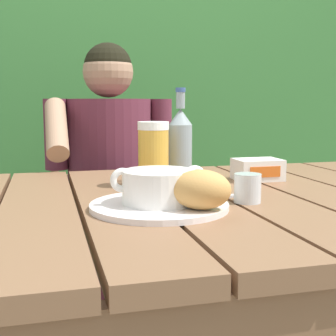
{
  "coord_description": "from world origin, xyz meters",
  "views": [
    {
      "loc": [
        -0.31,
        -1.02,
        0.96
      ],
      "look_at": [
        -0.05,
        0.0,
        0.81
      ],
      "focal_mm": 49.88,
      "sensor_mm": 36.0,
      "label": 1
    }
  ],
  "objects": [
    {
      "name": "beer_glass",
      "position": [
        -0.04,
        0.16,
        0.83
      ],
      "size": [
        0.08,
        0.08,
        0.17
      ],
      "color": "gold",
      "rests_on": "dining_table"
    },
    {
      "name": "serving_plate",
      "position": [
        -0.09,
        -0.1,
        0.75
      ],
      "size": [
        0.29,
        0.29,
        0.01
      ],
      "color": "white",
      "rests_on": "dining_table"
    },
    {
      "name": "person_eating",
      "position": [
        -0.08,
        0.72,
        0.7
      ],
      "size": [
        0.48,
        0.47,
        1.18
      ],
      "color": "#5E2737",
      "rests_on": "ground_plane"
    },
    {
      "name": "chair_near_diner",
      "position": [
        -0.08,
        0.93,
        0.47
      ],
      "size": [
        0.44,
        0.46,
        0.97
      ],
      "color": "brown",
      "rests_on": "ground_plane"
    },
    {
      "name": "butter_tub",
      "position": [
        0.27,
        0.18,
        0.77
      ],
      "size": [
        0.13,
        0.1,
        0.06
      ],
      "color": "white",
      "rests_on": "dining_table"
    },
    {
      "name": "soup_bowl",
      "position": [
        -0.09,
        -0.1,
        0.79
      ],
      "size": [
        0.2,
        0.15,
        0.08
      ],
      "color": "white",
      "rests_on": "serving_plate"
    },
    {
      "name": "beer_bottle",
      "position": [
        0.04,
        0.2,
        0.85
      ],
      "size": [
        0.06,
        0.06,
        0.26
      ],
      "color": "gray",
      "rests_on": "dining_table"
    },
    {
      "name": "table_knife",
      "position": [
        0.04,
        -0.04,
        0.75
      ],
      "size": [
        0.17,
        0.05,
        0.01
      ],
      "color": "silver",
      "rests_on": "dining_table"
    },
    {
      "name": "bread_roll",
      "position": [
        -0.02,
        -0.18,
        0.79
      ],
      "size": [
        0.14,
        0.13,
        0.08
      ],
      "color": "tan",
      "rests_on": "serving_plate"
    },
    {
      "name": "hedge_backdrop",
      "position": [
        0.03,
        1.72,
        1.15
      ],
      "size": [
        3.37,
        0.84,
        3.09
      ],
      "color": "#397637",
      "rests_on": "ground_plane"
    },
    {
      "name": "water_glass_small",
      "position": [
        0.11,
        -0.09,
        0.77
      ],
      "size": [
        0.06,
        0.06,
        0.06
      ],
      "color": "silver",
      "rests_on": "dining_table"
    },
    {
      "name": "dining_table",
      "position": [
        -0.0,
        0.0,
        0.66
      ],
      "size": [
        1.5,
        0.97,
        0.74
      ],
      "color": "brown",
      "rests_on": "ground_plane"
    }
  ]
}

